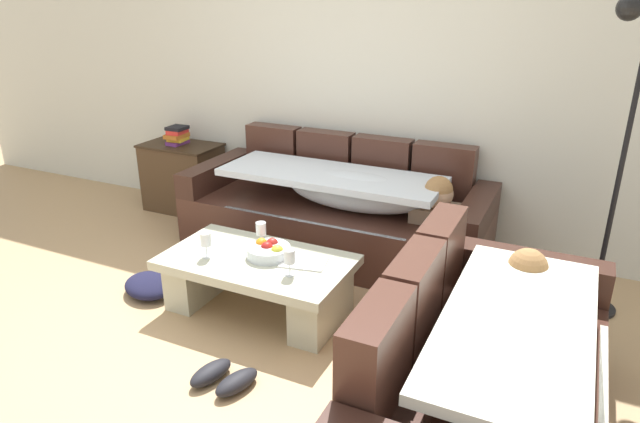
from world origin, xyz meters
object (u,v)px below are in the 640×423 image
at_px(side_cabinet, 183,177).
at_px(book_stack_on_cabinet, 177,135).
at_px(wine_glass_near_right, 290,257).
at_px(open_magazine, 304,262).
at_px(coffee_table, 258,278).
at_px(pair_of_shoes, 224,377).
at_px(wine_glass_near_left, 206,240).
at_px(floor_lamp, 616,146).
at_px(fruit_bowl, 269,250).
at_px(couch_near_window, 487,380).
at_px(crumpled_garment, 150,285).
at_px(couch_along_wall, 340,213).
at_px(wine_glass_far_back, 261,230).

bearing_deg(side_cabinet, book_stack_on_cabinet, -170.60).
height_order(wine_glass_near_right, side_cabinet, side_cabinet).
height_order(wine_glass_near_right, open_magazine, wine_glass_near_right).
bearing_deg(coffee_table, pair_of_shoes, -72.77).
xyz_separation_m(wine_glass_near_left, floor_lamp, (2.23, 1.05, 0.62)).
bearing_deg(side_cabinet, coffee_table, -38.55).
distance_m(fruit_bowl, book_stack_on_cabinet, 2.10).
distance_m(couch_near_window, book_stack_on_cabinet, 3.66).
bearing_deg(crumpled_garment, side_cabinet, 119.64).
xyz_separation_m(couch_along_wall, pair_of_shoes, (0.11, -1.78, -0.29)).
bearing_deg(wine_glass_near_right, couch_near_window, -18.91).
height_order(couch_along_wall, wine_glass_far_back, couch_along_wall).
bearing_deg(wine_glass_near_left, pair_of_shoes, -49.27).
height_order(coffee_table, side_cabinet, side_cabinet).
xyz_separation_m(fruit_bowl, book_stack_on_cabinet, (-1.68, 1.22, 0.30)).
xyz_separation_m(side_cabinet, book_stack_on_cabinet, (-0.02, -0.00, 0.40)).
xyz_separation_m(coffee_table, open_magazine, (0.30, 0.07, 0.15)).
bearing_deg(side_cabinet, wine_glass_far_back, -35.69).
bearing_deg(side_cabinet, open_magazine, -32.32).
relative_size(wine_glass_near_left, wine_glass_far_back, 1.00).
relative_size(couch_near_window, book_stack_on_cabinet, 8.18).
xyz_separation_m(wine_glass_near_right, pair_of_shoes, (-0.07, -0.62, -0.45)).
bearing_deg(wine_glass_far_back, coffee_table, -68.35).
height_order(side_cabinet, floor_lamp, floor_lamp).
xyz_separation_m(wine_glass_near_left, pair_of_shoes, (0.52, -0.61, -0.45)).
bearing_deg(floor_lamp, fruit_bowl, -155.22).
xyz_separation_m(couch_along_wall, book_stack_on_cabinet, (-1.74, 0.22, 0.39)).
distance_m(fruit_bowl, floor_lamp, 2.18).
bearing_deg(crumpled_garment, wine_glass_far_back, 23.27).
height_order(fruit_bowl, floor_lamp, floor_lamp).
height_order(couch_near_window, wine_glass_near_right, couch_near_window).
relative_size(wine_glass_near_right, pair_of_shoes, 0.47).
height_order(coffee_table, wine_glass_near_right, wine_glass_near_right).
relative_size(couch_along_wall, fruit_bowl, 8.46).
relative_size(floor_lamp, pair_of_shoes, 5.51).
height_order(couch_along_wall, side_cabinet, couch_along_wall).
bearing_deg(couch_along_wall, crumpled_garment, -127.44).
height_order(wine_glass_near_left, open_magazine, wine_glass_near_left).
xyz_separation_m(couch_near_window, pair_of_shoes, (-1.31, -0.20, -0.29)).
distance_m(wine_glass_far_back, open_magazine, 0.40).
height_order(fruit_bowl, wine_glass_far_back, wine_glass_far_back).
bearing_deg(couch_along_wall, coffee_table, -96.11).
xyz_separation_m(coffee_table, wine_glass_near_right, (0.30, -0.11, 0.26)).
bearing_deg(wine_glass_far_back, wine_glass_near_right, -37.56).
distance_m(couch_near_window, open_magazine, 1.37).
bearing_deg(floor_lamp, wine_glass_near_right, -147.71).
bearing_deg(pair_of_shoes, coffee_table, 107.23).
bearing_deg(fruit_bowl, open_magazine, 3.57).
xyz_separation_m(couch_near_window, coffee_table, (-1.53, 0.53, -0.10)).
xyz_separation_m(coffee_table, fruit_bowl, (0.06, 0.06, 0.18)).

